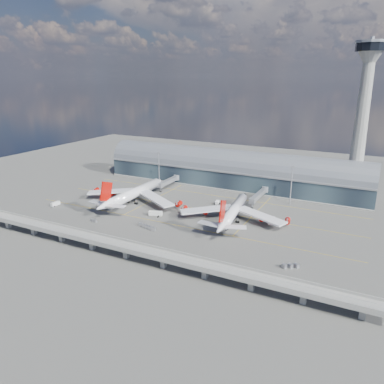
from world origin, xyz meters
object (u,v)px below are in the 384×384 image
at_px(service_truck_3, 272,221).
at_px(service_truck_4, 217,203).
at_px(floodlight_mast_right, 291,184).
at_px(service_truck_1, 109,205).
at_px(control_tower, 361,123).
at_px(cargo_train_1, 147,227).
at_px(floodlight_mast_left, 159,168).
at_px(cargo_train_0, 94,221).
at_px(airliner_left, 133,194).
at_px(airliner_right, 233,212).
at_px(cargo_train_2, 290,266).
at_px(service_truck_2, 156,213).
at_px(service_truck_0, 55,204).
at_px(service_truck_5, 236,208).

distance_m(service_truck_3, service_truck_4, 44.15).
distance_m(floodlight_mast_right, service_truck_1, 117.60).
relative_size(control_tower, cargo_train_1, 8.01).
distance_m(floodlight_mast_left, cargo_train_0, 83.44).
bearing_deg(control_tower, cargo_train_1, -132.56).
xyz_separation_m(airliner_left, airliner_right, (70.41, -0.60, -0.78)).
height_order(service_truck_4, cargo_train_2, service_truck_4).
height_order(airliner_right, service_truck_2, airliner_right).
bearing_deg(cargo_train_2, control_tower, 22.54).
height_order(service_truck_0, service_truck_2, service_truck_2).
height_order(airliner_left, cargo_train_2, airliner_left).
relative_size(service_truck_4, service_truck_5, 0.66).
bearing_deg(cargo_train_1, cargo_train_2, -111.11).
bearing_deg(control_tower, floodlight_mast_right, -141.34).
bearing_deg(service_truck_4, service_truck_0, -160.16).
height_order(service_truck_3, cargo_train_1, service_truck_3).
bearing_deg(cargo_train_0, airliner_right, -66.18).
bearing_deg(cargo_train_0, control_tower, -53.69).
distance_m(service_truck_4, service_truck_5, 16.41).
relative_size(control_tower, cargo_train_0, 22.24).
bearing_deg(service_truck_5, cargo_train_2, -89.37).
distance_m(floodlight_mast_left, airliner_left, 44.90).
xyz_separation_m(airliner_right, cargo_train_0, (-70.84, -37.83, -4.75)).
distance_m(service_truck_1, service_truck_5, 80.59).
relative_size(service_truck_2, cargo_train_2, 1.08).
bearing_deg(service_truck_5, cargo_train_0, -178.72).
bearing_deg(floodlight_mast_right, service_truck_0, -151.95).
bearing_deg(cargo_train_2, cargo_train_1, 113.91).
bearing_deg(service_truck_2, service_truck_1, 74.04).
bearing_deg(airliner_right, control_tower, 43.62).
bearing_deg(service_truck_4, cargo_train_1, -117.35).
height_order(service_truck_2, cargo_train_1, service_truck_2).
bearing_deg(service_truck_0, cargo_train_2, -2.48).
height_order(service_truck_0, service_truck_1, service_truck_1).
bearing_deg(service_truck_5, service_truck_2, 179.04).
bearing_deg(cargo_train_2, airliner_left, 100.05).
bearing_deg(airliner_left, floodlight_mast_right, 24.37).
bearing_deg(service_truck_5, service_truck_0, 164.22).
bearing_deg(cargo_train_1, cargo_train_0, 85.40).
xyz_separation_m(service_truck_0, service_truck_1, (33.40, 12.84, 0.33)).
height_order(service_truck_0, cargo_train_2, service_truck_0).
height_order(service_truck_4, cargo_train_1, service_truck_4).
bearing_deg(service_truck_3, service_truck_4, 154.66).
height_order(floodlight_mast_right, cargo_train_2, floodlight_mast_right).
bearing_deg(service_truck_2, service_truck_0, 83.92).
xyz_separation_m(airliner_left, cargo_train_0, (-0.43, -38.43, -5.54)).
distance_m(service_truck_0, service_truck_5, 116.37).
bearing_deg(cargo_train_1, airliner_right, -64.74).
bearing_deg(floodlight_mast_left, airliner_left, -81.11).
relative_size(airliner_right, service_truck_4, 14.91).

